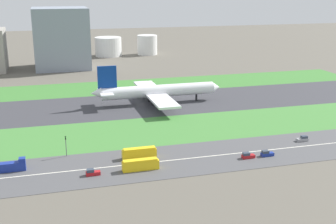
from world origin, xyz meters
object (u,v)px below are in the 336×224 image
object	(u,v)px
car_0	(92,173)
bus_1	(139,153)
car_6	(303,139)
bus_0	(140,165)
fuel_tank_centre	(147,45)
hangar_building	(61,38)
traffic_light	(66,145)
fuel_tank_west	(108,47)
car_2	(267,154)
airliner	(155,91)
car_1	(248,156)
truck_0	(13,166)

from	to	relation	value
car_0	bus_1	distance (m)	19.54
bus_1	car_6	xyz separation A→B (m)	(62.16, 0.00, -0.90)
bus_0	fuel_tank_centre	xyz separation A→B (m)	(56.81, 237.00, 6.24)
bus_1	hangar_building	size ratio (longest dim) A/B	0.28
car_0	traffic_light	bearing A→B (deg)	-69.46
hangar_building	fuel_tank_west	xyz separation A→B (m)	(38.78, 45.00, -13.07)
car_0	car_2	world-z (taller)	same
airliner	car_1	distance (m)	79.18
car_1	fuel_tank_centre	bearing A→B (deg)	-94.83
airliner	hangar_building	distance (m)	121.38
truck_0	car_0	size ratio (longest dim) A/B	1.91
bus_1	car_2	size ratio (longest dim) A/B	2.64
car_6	car_2	distance (m)	22.39
car_6	traffic_light	world-z (taller)	traffic_light
car_6	truck_0	bearing A→B (deg)	-180.00
bus_1	car_0	bearing A→B (deg)	-149.19
traffic_light	truck_0	bearing A→B (deg)	-154.60
airliner	car_0	bearing A→B (deg)	-116.74
bus_1	car_1	bearing A→B (deg)	-15.92
airliner	fuel_tank_centre	xyz separation A→B (m)	(32.56, 159.00, 1.83)
fuel_tank_west	hangar_building	bearing A→B (deg)	-130.75
car_1	fuel_tank_west	distance (m)	237.44
car_0	traffic_light	xyz separation A→B (m)	(-6.74, 17.99, 3.37)
car_0	bus_0	bearing A→B (deg)	-180.00
fuel_tank_centre	traffic_light	bearing A→B (deg)	-109.74
car_0	car_2	distance (m)	58.89
bus_0	car_2	xyz separation A→B (m)	(43.85, 0.00, -0.90)
car_6	car_2	xyz separation A→B (m)	(-20.03, -10.00, 0.00)
airliner	hangar_building	bearing A→B (deg)	108.91
car_0	car_6	world-z (taller)	same
car_6	car_0	bearing A→B (deg)	-172.78
airliner	fuel_tank_west	world-z (taller)	airliner
fuel_tank_west	car_1	bearing A→B (deg)	-86.90
bus_0	bus_1	bearing A→B (deg)	-99.79
airliner	truck_0	size ratio (longest dim) A/B	7.74
airliner	traffic_light	distance (m)	75.66
car_2	fuel_tank_centre	bearing A→B (deg)	-93.13
airliner	fuel_tank_centre	world-z (taller)	airliner
car_6	fuel_tank_centre	bearing A→B (deg)	91.79
car_1	traffic_light	bearing A→B (deg)	-17.08
car_2	traffic_light	world-z (taller)	traffic_light
airliner	fuel_tank_centre	bearing A→B (deg)	78.43
car_6	traffic_light	xyz separation A→B (m)	(-85.67, 7.99, 3.37)
car_0	fuel_tank_west	distance (m)	240.29
car_6	fuel_tank_west	bearing A→B (deg)	99.97
car_0	fuel_tank_west	size ratio (longest dim) A/B	0.20
hangar_building	airliner	bearing A→B (deg)	-71.09
bus_0	hangar_building	xyz separation A→B (m)	(-14.81, 192.00, 18.94)
truck_0	car_2	world-z (taller)	truck_0
car_6	fuel_tank_west	world-z (taller)	fuel_tank_west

